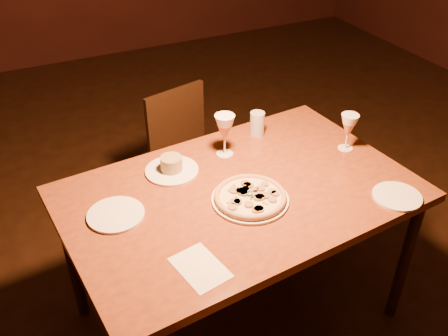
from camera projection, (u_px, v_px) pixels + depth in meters
name	position (u px, v px, depth m)	size (l,w,h in m)	color
floor	(262.00, 300.00, 2.46)	(7.00, 7.00, 0.00)	#311C10
dining_table	(239.00, 203.00, 2.02)	(1.45, 1.01, 0.74)	brown
chair_far	(189.00, 152.00, 2.77)	(0.45, 0.45, 0.77)	black
pizza_plate	(250.00, 197.00, 1.92)	(0.30, 0.30, 0.03)	white
ramekin_saucer	(172.00, 167.00, 2.08)	(0.22, 0.22, 0.07)	white
wine_glass_far	(225.00, 135.00, 2.15)	(0.09, 0.09, 0.19)	#C77353
wine_glass_right	(348.00, 132.00, 2.19)	(0.08, 0.08, 0.17)	#C77353
water_tumbler	(257.00, 124.00, 2.31)	(0.07, 0.07, 0.11)	#B2BBC3
side_plate_left	(116.00, 215.00, 1.85)	(0.21, 0.21, 0.01)	white
side_plate_near	(397.00, 196.00, 1.94)	(0.19, 0.19, 0.01)	white
menu_card	(200.00, 267.00, 1.63)	(0.13, 0.20, 0.00)	white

